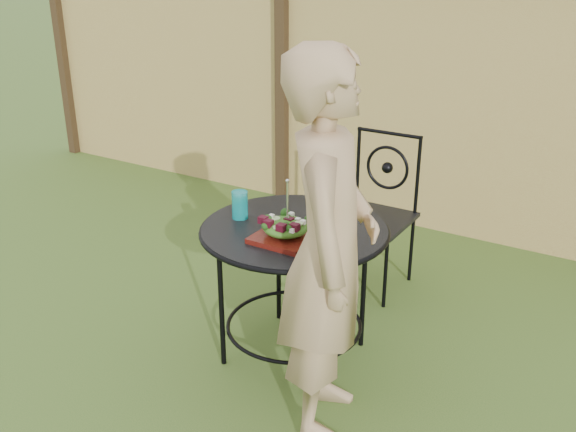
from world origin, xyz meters
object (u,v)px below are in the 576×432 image
object	(u,v)px
patio_table	(294,253)
salad_plate	(286,237)
patio_chair	(375,208)
diner	(329,251)

from	to	relation	value
patio_table	salad_plate	xyz separation A→B (m)	(0.04, -0.15, 0.15)
patio_chair	salad_plate	world-z (taller)	patio_chair
patio_table	salad_plate	world-z (taller)	salad_plate
patio_chair	salad_plate	xyz separation A→B (m)	(0.04, -1.10, 0.23)
patio_table	diner	world-z (taller)	diner
patio_table	diner	size ratio (longest dim) A/B	0.56
patio_table	salad_plate	size ratio (longest dim) A/B	3.42
diner	salad_plate	xyz separation A→B (m)	(-0.33, 0.20, -0.09)
patio_chair	diner	bearing A→B (deg)	-73.86
patio_table	patio_chair	world-z (taller)	patio_chair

